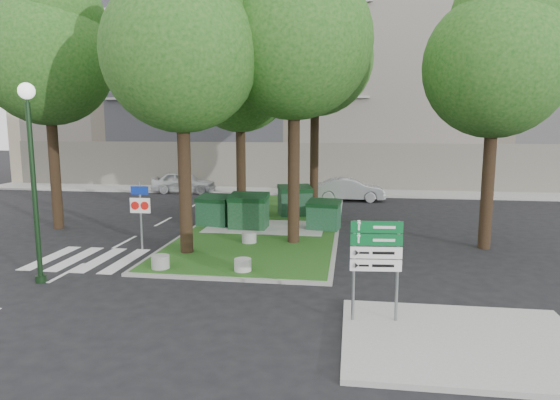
% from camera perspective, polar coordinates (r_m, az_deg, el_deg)
% --- Properties ---
extents(ground, '(120.00, 120.00, 0.00)m').
position_cam_1_polar(ground, '(15.06, -8.18, -8.94)').
color(ground, black).
rests_on(ground, ground).
extents(median_island, '(6.00, 16.00, 0.12)m').
position_cam_1_polar(median_island, '(22.50, -1.23, -2.70)').
color(median_island, '#234A15').
rests_on(median_island, ground).
extents(median_kerb, '(6.30, 16.30, 0.10)m').
position_cam_1_polar(median_kerb, '(22.50, -1.23, -2.73)').
color(median_kerb, gray).
rests_on(median_kerb, ground).
extents(sidewalk_corner, '(5.00, 4.00, 0.12)m').
position_cam_1_polar(sidewalk_corner, '(11.45, 20.20, -15.01)').
color(sidewalk_corner, '#999993').
rests_on(sidewalk_corner, ground).
extents(building_sidewalk, '(42.00, 3.00, 0.12)m').
position_cam_1_polar(building_sidewalk, '(32.81, 0.91, 0.99)').
color(building_sidewalk, '#999993').
rests_on(building_sidewalk, ground).
extents(zebra_crossing, '(5.00, 3.00, 0.01)m').
position_cam_1_polar(zebra_crossing, '(17.75, -18.56, -6.54)').
color(zebra_crossing, silver).
rests_on(zebra_crossing, ground).
extents(apartment_building, '(41.00, 12.00, 16.00)m').
position_cam_1_polar(apartment_building, '(40.09, 2.34, 13.80)').
color(apartment_building, beige).
rests_on(apartment_building, ground).
extents(tree_median_near_left, '(5.20, 5.20, 10.53)m').
position_cam_1_polar(tree_median_near_left, '(17.42, -10.94, 17.75)').
color(tree_median_near_left, black).
rests_on(tree_median_near_left, ground).
extents(tree_median_near_right, '(5.60, 5.60, 11.46)m').
position_cam_1_polar(tree_median_near_right, '(18.72, 1.95, 19.35)').
color(tree_median_near_right, black).
rests_on(tree_median_near_right, ground).
extents(tree_median_mid, '(4.80, 4.80, 9.99)m').
position_cam_1_polar(tree_median_mid, '(23.46, -4.37, 14.73)').
color(tree_median_mid, black).
rests_on(tree_median_mid, ground).
extents(tree_median_far, '(5.80, 5.80, 11.93)m').
position_cam_1_polar(tree_median_far, '(26.13, 4.29, 17.10)').
color(tree_median_far, black).
rests_on(tree_median_far, ground).
extents(tree_street_left, '(5.40, 5.40, 11.00)m').
position_cam_1_polar(tree_street_left, '(23.62, -24.89, 15.56)').
color(tree_street_left, black).
rests_on(tree_street_left, ground).
extents(tree_street_right, '(5.00, 5.00, 10.06)m').
position_cam_1_polar(tree_street_right, '(19.59, 23.71, 15.19)').
color(tree_street_right, black).
rests_on(tree_street_right, ground).
extents(dumpster_a, '(1.61, 1.26, 1.35)m').
position_cam_1_polar(dumpster_a, '(21.96, -7.47, -1.19)').
color(dumpster_a, '#0F391E').
rests_on(dumpster_a, median_island).
extents(dumpster_b, '(1.65, 1.18, 1.51)m').
position_cam_1_polar(dumpster_b, '(21.19, -3.59, -1.29)').
color(dumpster_b, '#10361A').
rests_on(dumpster_b, median_island).
extents(dumpster_c, '(1.83, 1.54, 1.46)m').
position_cam_1_polar(dumpster_c, '(24.13, 1.72, -0.08)').
color(dumpster_c, black).
rests_on(dumpster_c, median_island).
extents(dumpster_d, '(1.48, 1.15, 1.26)m').
position_cam_1_polar(dumpster_d, '(21.07, 5.02, -1.70)').
color(dumpster_d, '#133E23').
rests_on(dumpster_d, median_island).
extents(bollard_left, '(0.56, 0.56, 0.40)m').
position_cam_1_polar(bollard_left, '(15.95, -13.51, -6.88)').
color(bollard_left, gray).
rests_on(bollard_left, median_island).
extents(bollard_right, '(0.52, 0.52, 0.37)m').
position_cam_1_polar(bollard_right, '(15.30, -4.27, -7.39)').
color(bollard_right, '#ADACA7').
rests_on(bollard_right, median_island).
extents(bollard_mid, '(0.54, 0.54, 0.39)m').
position_cam_1_polar(bollard_mid, '(18.76, -3.55, -4.28)').
color(bollard_mid, gray).
rests_on(bollard_mid, median_island).
extents(litter_bin, '(0.43, 0.43, 0.75)m').
position_cam_1_polar(litter_bin, '(22.80, 5.36, -1.47)').
color(litter_bin, gold).
rests_on(litter_bin, median_island).
extents(street_lamp, '(0.45, 0.45, 5.66)m').
position_cam_1_polar(street_lamp, '(15.57, -26.51, 4.16)').
color(street_lamp, black).
rests_on(street_lamp, ground).
extents(traffic_sign_pole, '(0.74, 0.08, 2.47)m').
position_cam_1_polar(traffic_sign_pole, '(18.58, -15.66, -0.73)').
color(traffic_sign_pole, slate).
rests_on(traffic_sign_pole, ground).
extents(directional_sign, '(1.15, 0.16, 2.31)m').
position_cam_1_polar(directional_sign, '(11.43, 10.91, -6.18)').
color(directional_sign, slate).
rests_on(directional_sign, sidewalk_corner).
extents(car_white, '(4.18, 1.81, 1.40)m').
position_cam_1_polar(car_white, '(33.10, -10.93, 2.02)').
color(car_white, silver).
rests_on(car_white, ground).
extents(car_silver, '(4.14, 1.61, 1.35)m').
position_cam_1_polar(car_silver, '(29.50, 7.93, 1.21)').
color(car_silver, '#9A9EA1').
rests_on(car_silver, ground).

